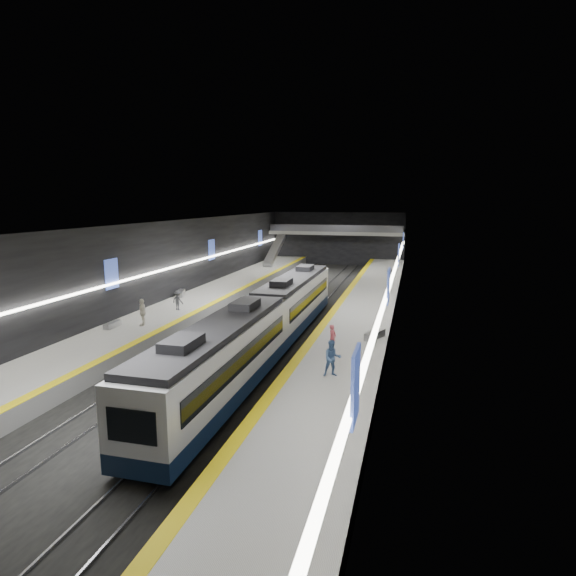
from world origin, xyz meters
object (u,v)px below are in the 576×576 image
(passenger_right_b, at_px, (332,359))
(passenger_left_a, at_px, (142,312))
(bench_left_near, at_px, (113,325))
(train, at_px, (266,322))
(bench_right_far, at_px, (390,271))
(bench_right_near, at_px, (375,335))
(passenger_right_a, at_px, (332,338))
(escalator, at_px, (275,250))
(bench_left_far, at_px, (181,293))
(passenger_left_b, at_px, (178,301))

(passenger_right_b, bearing_deg, passenger_left_a, 136.17)
(bench_left_near, bearing_deg, train, -2.16)
(bench_right_far, bearing_deg, bench_right_near, -96.01)
(passenger_right_a, xyz_separation_m, passenger_left_a, (-14.03, 2.46, 0.17))
(bench_right_near, distance_m, bench_right_far, 28.88)
(train, relative_size, bench_right_far, 14.95)
(escalator, xyz_separation_m, bench_left_far, (-2.00, -24.30, -1.65))
(bench_right_far, xyz_separation_m, passenger_right_a, (-1.64, -32.28, 0.56))
(passenger_left_a, bearing_deg, train, 62.18)
(bench_left_near, relative_size, bench_right_far, 0.79)
(escalator, height_order, bench_right_near, escalator)
(bench_left_far, xyz_separation_m, bench_right_near, (18.68, -9.56, -0.01))
(bench_right_near, bearing_deg, train, -139.68)
(bench_right_far, bearing_deg, passenger_right_b, -98.66)
(bench_right_far, height_order, passenger_right_a, passenger_right_a)
(escalator, xyz_separation_m, passenger_right_a, (14.48, -37.26, -1.10))
(passenger_right_a, height_order, passenger_right_b, passenger_right_b)
(bench_left_near, distance_m, passenger_right_b, 17.38)
(bench_right_far, bearing_deg, passenger_left_a, -124.85)
(passenger_right_a, bearing_deg, bench_left_near, 105.46)
(bench_right_near, height_order, passenger_right_a, passenger_right_a)
(train, height_order, passenger_left_b, train)
(bench_right_near, height_order, bench_right_far, bench_right_far)
(escalator, height_order, passenger_right_b, escalator)
(passenger_left_a, height_order, passenger_left_b, passenger_left_a)
(bench_left_near, relative_size, bench_right_near, 0.79)
(train, distance_m, bench_right_far, 31.73)
(bench_right_near, bearing_deg, passenger_left_a, -154.91)
(passenger_right_b, bearing_deg, bench_left_far, 115.23)
(bench_left_far, relative_size, passenger_right_b, 1.09)
(bench_right_near, relative_size, passenger_left_a, 1.03)
(bench_left_near, bearing_deg, escalator, 87.16)
(bench_left_far, height_order, passenger_right_a, passenger_right_a)
(bench_right_near, bearing_deg, bench_left_far, 174.68)
(train, height_order, bench_left_near, train)
(escalator, relative_size, passenger_right_a, 4.98)
(bench_left_far, relative_size, passenger_left_b, 1.28)
(train, xyz_separation_m, bench_right_far, (6.11, 31.12, -0.95))
(bench_right_far, bearing_deg, train, -108.24)
(passenger_right_a, relative_size, passenger_left_a, 0.83)
(bench_right_near, xyz_separation_m, passenger_left_b, (-16.13, 4.14, 0.56))
(bench_right_far, distance_m, passenger_right_a, 32.33)
(bench_left_near, xyz_separation_m, passenger_right_b, (16.48, -5.46, 0.74))
(bench_left_near, bearing_deg, passenger_right_a, -5.94)
(passenger_right_a, relative_size, passenger_right_b, 0.86)
(bench_left_far, bearing_deg, bench_right_near, -46.02)
(bench_left_near, xyz_separation_m, passenger_left_a, (1.78, 1.01, 0.78))
(bench_left_near, relative_size, passenger_right_a, 0.99)
(escalator, distance_m, passenger_right_b, 43.97)
(train, relative_size, bench_right_near, 15.05)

